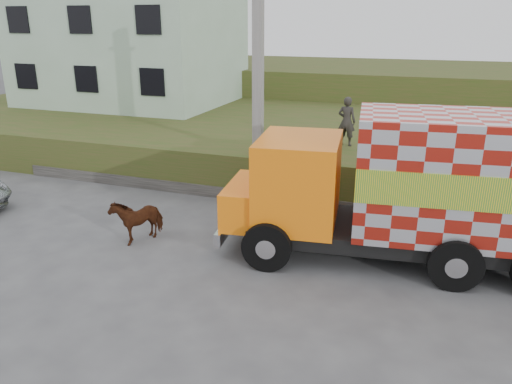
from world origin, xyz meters
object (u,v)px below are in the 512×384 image
at_px(utility_pole, 258,74).
at_px(pedestrian, 347,121).
at_px(cow, 138,218).
at_px(cargo_truck, 415,188).

height_order(utility_pole, pedestrian, utility_pole).
distance_m(cow, pedestrian, 8.09).
bearing_deg(utility_pole, pedestrian, 40.57).
relative_size(cow, pedestrian, 0.83).
relative_size(cargo_truck, pedestrian, 4.99).
distance_m(cargo_truck, cow, 7.26).
distance_m(utility_pole, pedestrian, 3.73).
xyz_separation_m(cargo_truck, pedestrian, (-2.60, 5.36, 0.45)).
height_order(utility_pole, cargo_truck, utility_pole).
xyz_separation_m(utility_pole, cargo_truck, (5.12, -3.20, -2.17)).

